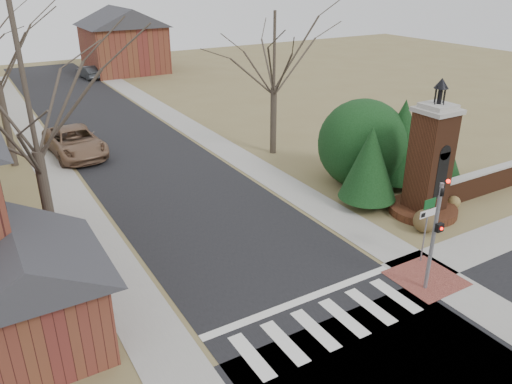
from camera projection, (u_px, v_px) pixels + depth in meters
ground at (345, 338)px, 15.89m from camera, size 120.00×120.00×0.00m
main_street at (129, 146)px, 33.13m from camera, size 8.00×70.00×0.01m
crosswalk_zone at (330, 323)px, 16.51m from camera, size 8.00×2.20×0.02m
stop_bar at (303, 300)px, 17.69m from camera, size 8.00×0.35×0.02m
sidewalk_right_main at (200, 134)px, 35.56m from camera, size 2.00×60.00×0.02m
sidewalk_left at (47, 160)px, 30.69m from camera, size 2.00×60.00×0.02m
curb_apron at (426, 278)px, 18.91m from camera, size 2.40×2.40×0.02m
traffic_signal_pole at (436, 226)px, 17.29m from camera, size 0.28×0.41×4.50m
sign_post at (427, 218)px, 19.27m from camera, size 0.90×0.07×2.75m
brick_gate_monument at (429, 171)px, 23.13m from camera, size 3.20×3.20×6.47m
brick_garden_wall at (485, 182)px, 25.86m from camera, size 7.50×0.50×1.30m
garage_left at (24, 289)px, 14.51m from camera, size 4.80×4.80×4.29m
house_distant_right at (123, 39)px, 55.75m from camera, size 8.80×8.80×7.30m
evergreen_near at (370, 162)px, 23.80m from camera, size 2.80×2.80×4.10m
evergreen_mid at (402, 139)px, 26.17m from camera, size 3.40×3.40×4.70m
evergreen_far at (441, 150)px, 26.61m from camera, size 2.40×2.40×3.30m
evergreen_mass at (363, 140)px, 26.57m from camera, size 4.80×4.80×4.80m
bare_tree_0 at (22, 69)px, 16.52m from camera, size 8.05×8.05×11.15m
bare_tree_3 at (274, 45)px, 29.20m from camera, size 7.00×7.00×9.70m
pickup_truck at (75, 142)px, 31.20m from camera, size 3.16×6.31×1.71m
distant_car at (89, 72)px, 53.32m from camera, size 1.83×4.26×1.37m
dry_shrub_left at (425, 221)px, 22.11m from camera, size 1.06×1.06×1.06m
dry_shrub_right at (454, 202)px, 24.37m from camera, size 0.64×0.64×0.64m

